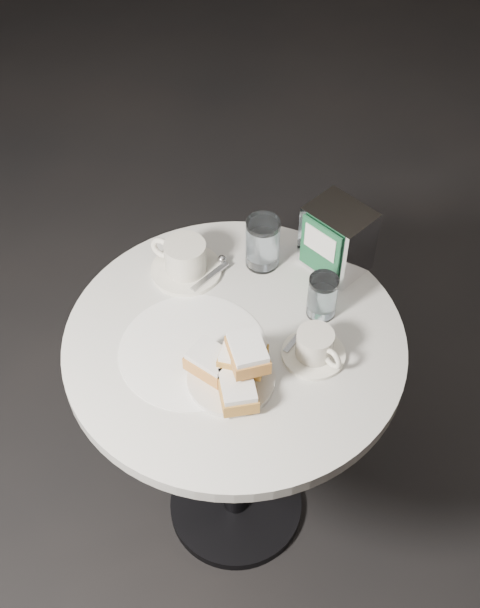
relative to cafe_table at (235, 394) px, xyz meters
name	(u,v)px	position (x,y,z in m)	size (l,w,h in m)	color
ground	(236,507)	(0.00, 0.00, -0.55)	(7.00, 7.00, 0.00)	black
cafe_table	(235,394)	(0.00, 0.00, 0.00)	(0.70, 0.70, 0.74)	black
sugar_spill	(193,350)	(-0.05, -0.07, 0.20)	(0.30, 0.30, 0.00)	white
beignet_plate	(234,369)	(0.06, -0.09, 0.24)	(0.22, 0.22, 0.11)	silver
coffee_cup_left	(185,260)	(-0.19, 0.10, 0.23)	(0.17, 0.17, 0.08)	white
coffee_cup_right	(315,347)	(0.16, 0.05, 0.23)	(0.16, 0.16, 0.07)	white
water_glass_left	(263,243)	(-0.07, 0.21, 0.26)	(0.09, 0.09, 0.12)	white
water_glass_right	(322,297)	(0.11, 0.16, 0.25)	(0.08, 0.08, 0.10)	silver
napkin_dispenser	(337,239)	(0.07, 0.30, 0.28)	(0.15, 0.13, 0.15)	silver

